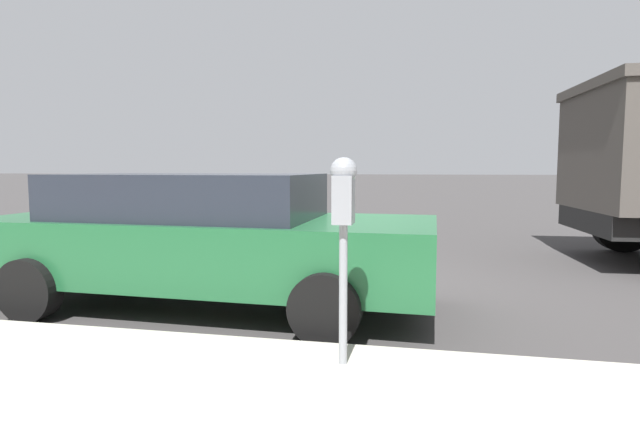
% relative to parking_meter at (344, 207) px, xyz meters
% --- Properties ---
extents(ground_plane, '(220.00, 220.00, 0.00)m').
position_rel_parking_meter_xyz_m(ground_plane, '(2.60, 0.96, -1.26)').
color(ground_plane, '#3D3A3A').
extents(parking_meter, '(0.21, 0.19, 1.49)m').
position_rel_parking_meter_xyz_m(parking_meter, '(0.00, 0.00, 0.00)').
color(parking_meter, gray).
rests_on(parking_meter, sidewalk).
extents(car_green, '(2.11, 4.95, 1.47)m').
position_rel_parking_meter_xyz_m(car_green, '(1.61, 1.80, -0.47)').
color(car_green, '#1E5B33').
rests_on(car_green, ground_plane).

